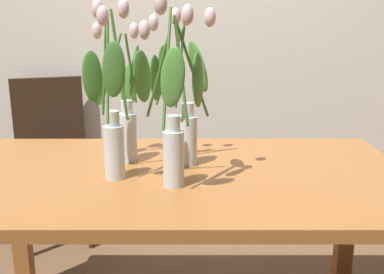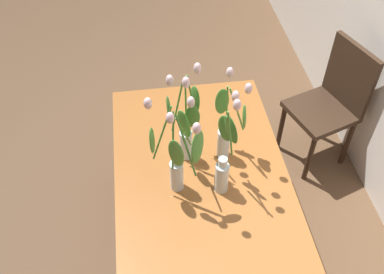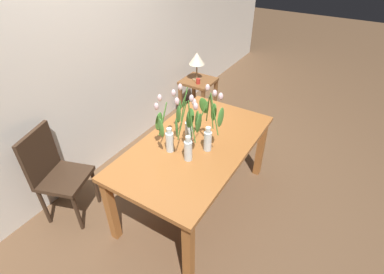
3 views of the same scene
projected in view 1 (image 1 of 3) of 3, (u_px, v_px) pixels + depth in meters
room_wall_rear at (184, 2)px, 2.68m from camera, size 9.00×0.10×2.70m
dining_table at (180, 196)px, 1.61m from camera, size 1.60×0.90×0.74m
tulip_vase_0 at (123, 115)px, 1.69m from camera, size 0.16×0.17×0.51m
tulip_vase_1 at (179, 114)px, 1.63m from camera, size 0.18×0.13×0.56m
tulip_vase_2 at (112, 113)px, 1.47m from camera, size 0.21×0.18×0.58m
tulip_vase_3 at (175, 111)px, 1.40m from camera, size 0.27×0.26×0.59m
dining_chair at (51, 150)px, 2.62m from camera, size 0.51×0.51×0.93m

